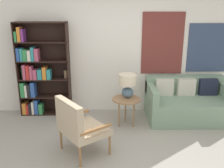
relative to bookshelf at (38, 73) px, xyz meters
The scene contains 7 objects.
ground_plane 2.58m from the bookshelf, 49.55° to the right, with size 14.00×14.00×0.00m, color #9E998E.
wall_back 1.70m from the bookshelf, ahead, with size 6.40×0.08×2.70m.
bookshelf is the anchor object (origin of this frame).
armchair 1.91m from the bookshelf, 58.39° to the right, with size 0.88×0.90×0.90m.
couch 3.12m from the bookshelf, ahead, with size 1.61×0.94×0.82m.
side_table 1.93m from the bookshelf, 18.45° to the right, with size 0.54×0.54×0.54m.
table_lamp 1.89m from the bookshelf, 16.07° to the right, with size 0.34×0.34×0.45m.
Camera 1 is at (-0.14, -3.14, 2.18)m, focal length 40.00 mm.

